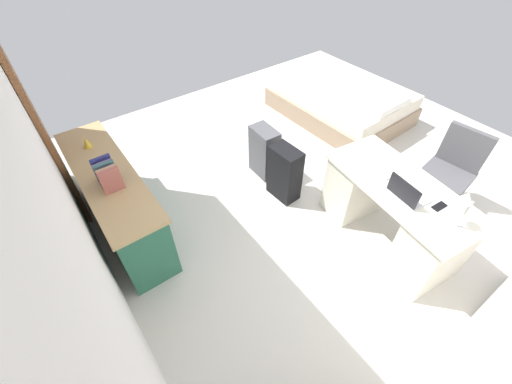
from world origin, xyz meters
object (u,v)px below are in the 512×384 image
desk (391,212)px  desk_lamp (465,202)px  suitcase_spare_grey (264,152)px  bed (341,101)px  figurine_small (86,142)px  laptop (407,193)px  credenza (117,200)px  suitcase_black (285,173)px  cell_phone_near_laptop (439,206)px  computer_mouse (387,177)px  office_chair (447,176)px

desk → desk_lamp: size_ratio=4.39×
desk → suitcase_spare_grey: bearing=13.2°
bed → figurine_small: 3.57m
desk → laptop: bearing=131.6°
credenza → figurine_small: (0.48, 0.00, 0.44)m
desk → suitcase_black: 1.19m
figurine_small → laptop: bearing=-139.4°
suitcase_black → desk: bearing=-161.8°
desk → laptop: size_ratio=4.50×
credenza → suitcase_black: (-0.65, -1.67, -0.06)m
cell_phone_near_laptop → credenza: bearing=50.7°
credenza → bed: bearing=-86.8°
desk → laptop: (-0.10, 0.11, 0.40)m
suitcase_black → desk_lamp: (-1.61, -0.36, 0.67)m
suitcase_black → laptop: 1.33m
desk → laptop: 0.43m
computer_mouse → figurine_small: bearing=52.4°
desk → bed: size_ratio=0.78×
office_chair → suitcase_spare_grey: 2.03m
laptop → computer_mouse: (0.25, -0.07, -0.03)m
computer_mouse → suitcase_spare_grey: bearing=20.6°
office_chair → bed: 2.06m
desk_lamp → figurine_small: bearing=36.7°
office_chair → laptop: (-0.06, 0.99, 0.37)m
suitcase_spare_grey → computer_mouse: computer_mouse is taller
suitcase_black → computer_mouse: bearing=-160.7°
suitcase_black → cell_phone_near_laptop: 1.57m
desk → suitcase_spare_grey: desk is taller
bed → cell_phone_near_laptop: (-2.28, 1.38, 0.50)m
desk → figurine_small: figurine_small is taller
desk → cell_phone_near_laptop: size_ratio=11.13×
laptop → computer_mouse: bearing=-16.5°
suitcase_black → suitcase_spare_grey: (0.46, -0.06, -0.01)m
office_chair → computer_mouse: office_chair is taller
office_chair → cell_phone_near_laptop: (-0.30, 0.85, 0.33)m
office_chair → bed: bearing=-14.9°
desk → desk_lamp: 0.80m
cell_phone_near_laptop → laptop: bearing=34.9°
suitcase_black → figurine_small: (1.12, 1.67, 0.50)m
credenza → computer_mouse: (-1.60, -2.06, 0.37)m
bed → computer_mouse: 2.35m
desk → bed: 2.40m
bed → cell_phone_near_laptop: size_ratio=14.27×
cell_phone_near_laptop → figurine_small: bearing=44.9°
bed → suitcase_black: suitcase_black is taller
credenza → laptop: size_ratio=5.35×
desk → suitcase_black: (1.10, 0.43, -0.06)m
desk → credenza: 2.73m
office_chair → cell_phone_near_laptop: bearing=109.3°
desk → bed: bearing=-35.8°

